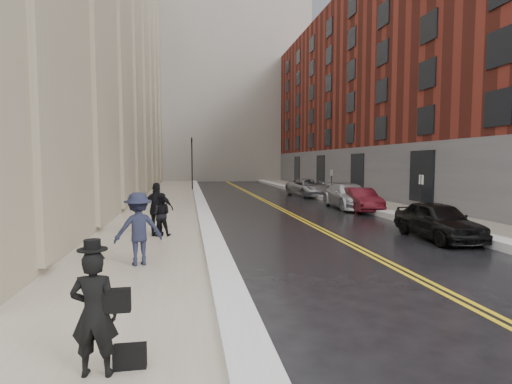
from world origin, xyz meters
name	(u,v)px	position (x,y,z in m)	size (l,w,h in m)	color
ground	(313,277)	(0.00, 0.00, 0.00)	(160.00, 160.00, 0.00)	black
sidewalk_left	(164,206)	(-4.50, 16.00, 0.07)	(4.00, 64.00, 0.15)	gray
sidewalk_right	(367,203)	(9.00, 16.00, 0.07)	(3.00, 64.00, 0.15)	gray
lane_stripe_a	(272,205)	(2.38, 16.00, 0.00)	(0.12, 64.00, 0.01)	gold
lane_stripe_b	(276,205)	(2.62, 16.00, 0.00)	(0.12, 64.00, 0.01)	gold
snow_ridge_left	(201,205)	(-2.20, 16.00, 0.13)	(0.70, 60.80, 0.26)	silver
snow_ridge_right	(342,202)	(7.15, 16.00, 0.15)	(0.85, 60.80, 0.30)	silver
building_right	(425,91)	(17.50, 23.00, 9.00)	(14.00, 50.00, 18.00)	maroon
tower_far_center	(212,15)	(1.00, 56.00, 26.00)	(28.00, 16.00, 52.00)	gray
tower_far_right	(278,60)	(14.00, 66.00, 22.00)	(22.00, 18.00, 44.00)	slate
tower_far_left	(138,20)	(-12.00, 72.00, 30.00)	(22.00, 18.00, 60.00)	slate
traffic_signal	(192,159)	(-2.60, 30.00, 3.08)	(0.18, 0.15, 5.20)	black
parking_sign_near	(421,193)	(7.90, 8.00, 1.36)	(0.06, 0.35, 2.23)	black
parking_sign_far	(331,181)	(7.90, 20.00, 1.36)	(0.06, 0.35, 2.23)	black
car_black	(438,220)	(6.00, 3.84, 0.70)	(1.65, 4.10, 1.40)	black
car_maroon	(361,200)	(6.78, 12.17, 0.67)	(1.41, 4.05, 1.33)	#4D0D17
car_silver_near	(348,196)	(6.72, 13.82, 0.75)	(2.11, 5.20, 1.51)	#AEB0B6
car_silver_far	(309,187)	(6.80, 22.18, 0.74)	(2.44, 5.29, 1.47)	#97999F
pedestrian_main	(94,313)	(-4.18, -4.18, 0.95)	(0.59, 0.38, 1.61)	black
pedestrian_a	(160,214)	(-4.02, 5.43, 0.94)	(0.76, 0.60, 1.57)	black
pedestrian_b	(138,229)	(-4.30, 1.35, 1.10)	(1.23, 0.71, 1.90)	#1B1E32
pedestrian_c	(157,209)	(-4.12, 5.47, 1.12)	(1.14, 0.47, 1.94)	black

